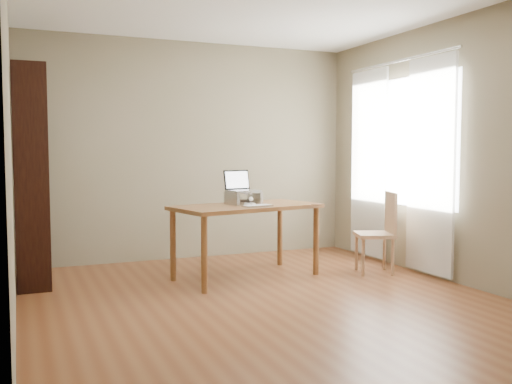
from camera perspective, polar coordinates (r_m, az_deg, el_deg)
name	(u,v)px	position (r m, az deg, el deg)	size (l,w,h in m)	color
room	(271,151)	(4.84, 1.50, 4.16)	(4.04, 4.54, 2.64)	brown
bookshelf	(31,177)	(5.96, -21.56, 1.45)	(0.30, 0.90, 2.10)	black
curtains	(397,163)	(6.49, 13.94, 2.88)	(0.03, 1.90, 2.25)	white
desk	(246,214)	(5.81, -0.98, -2.19)	(1.60, 1.04, 0.75)	brown
laptop_stand	(243,196)	(5.87, -1.28, -0.42)	(0.32, 0.25, 0.13)	silver
laptop	(241,186)	(5.91, -1.47, 0.63)	(0.34, 0.32, 0.22)	silver
keyboard	(258,206)	(5.61, 0.16, -1.38)	(0.32, 0.19, 0.02)	silver
coaster	(317,205)	(5.83, 6.11, -1.27)	(0.11, 0.11, 0.01)	brown
cat	(242,198)	(5.90, -1.44, -0.59)	(0.24, 0.48, 0.15)	#4E463D
chair	(380,229)	(6.22, 12.26, -3.68)	(0.49, 0.49, 0.86)	#A77B5A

